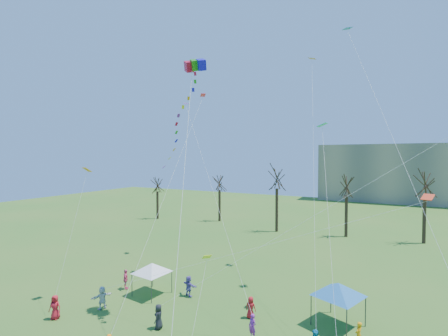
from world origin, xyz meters
The scene contains 7 objects.
distant_building centered at (22.00, 82.00, 7.50)m, with size 60.00×14.00×15.00m, color gray.
bare_tree_row centered at (5.73, 35.98, 7.01)m, with size 68.19×8.56×10.57m.
big_box_kite centered at (-4.34, 6.06, 14.15)m, with size 3.38×5.46×18.81m.
canopy_tent_white centered at (-9.14, 8.22, 2.28)m, with size 3.57×3.57×2.69m.
canopy_tent_blue centered at (5.56, 10.31, 2.54)m, with size 3.72×3.72×3.00m.
festival_crowd centered at (0.08, 5.13, 0.85)m, with size 26.73×10.37×1.78m.
small_kites_aloft centered at (0.06, 11.84, 13.78)m, with size 29.03×19.12×32.29m.
Camera 1 is at (8.32, -12.13, 11.67)m, focal length 25.00 mm.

